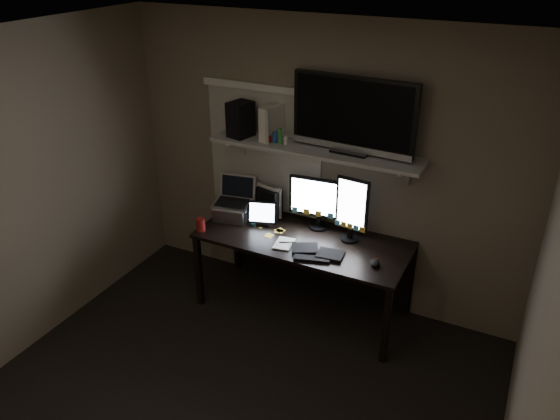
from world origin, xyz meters
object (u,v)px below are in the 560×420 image
Objects in this scene: desk at (308,250)px; game_console at (272,123)px; speaker at (241,119)px; mouse at (375,263)px; cup at (201,225)px; tv at (353,115)px; monitor_portrait at (352,209)px; tablet at (263,213)px; laptop at (232,200)px; monitor_landscape at (319,203)px; keyboard at (317,252)px.

desk is 6.18× the size of game_console.
speaker is at bearing -156.05° from game_console.
mouse is 1.53m from cup.
mouse is 0.97× the size of cup.
game_console is at bearing 48.06° from cup.
monitor_portrait is at bearing -46.78° from tv.
tablet is at bearing -78.20° from game_console.
tablet reaches higher than desk.
cup is at bearing -97.68° from speaker.
monitor_portrait is 1.89× the size of speaker.
laptop reaches higher than desk.
tv is (1.15, 0.50, 0.99)m from cup.
tv is at bearing 20.86° from desk.
speaker is at bearing 179.86° from monitor_landscape.
monitor_portrait is (0.32, -0.08, 0.05)m from monitor_landscape.
monitor_portrait is 2.16× the size of tablet.
monitor_portrait is at bearing 8.90° from game_console.
monitor_landscape reaches higher than keyboard.
desk is 4.07× the size of keyboard.
tv is at bearing -5.47° from monitor_landscape.
tablet is 0.26× the size of tv.
tv reaches higher than cup.
cup reaches higher than mouse.
game_console is (0.44, 0.49, 0.84)m from cup.
tv is at bearing 23.62° from cup.
mouse is at bearing -27.26° from tablet.
monitor_landscape is 0.51m from tablet.
mouse is at bearing -41.29° from tv.
laptop is at bearing -95.10° from speaker.
mouse is at bearing -35.42° from monitor_landscape.
tv reaches higher than mouse.
speaker is at bearing 175.23° from desk.
game_console is at bearing 23.58° from speaker.
monitor_landscape is at bearing 4.11° from tablet.
speaker reaches higher than game_console.
laptop is (-0.31, -0.01, 0.07)m from tablet.
monitor_portrait reaches higher than mouse.
monitor_portrait is 4.92× the size of cup.
monitor_portrait is 0.80m from tablet.
tablet is 0.32m from laptop.
speaker is (-0.88, 0.34, 0.89)m from keyboard.
game_console reaches higher than desk.
desk is at bearing -167.90° from monitor_portrait.
tablet is 0.84m from speaker.
mouse is 0.43× the size of tablet.
keyboard is 1.68× the size of tablet.
game_console is at bearing -178.85° from monitor_portrait.
mouse is 0.37× the size of speaker.
mouse is 1.44m from game_console.
laptop reaches higher than keyboard.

